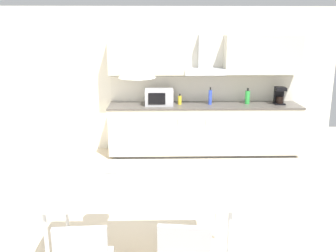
{
  "coord_description": "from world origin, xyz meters",
  "views": [
    {
      "loc": [
        0.18,
        -3.89,
        2.22
      ],
      "look_at": [
        0.29,
        0.63,
        1.0
      ],
      "focal_mm": 40.0,
      "sensor_mm": 36.0,
      "label": 1
    }
  ],
  "objects_px": {
    "bottle_green": "(247,97)",
    "bottle_blue": "(210,97)",
    "microwave": "(159,97)",
    "pendant_lamp": "(137,65)",
    "bottle_yellow": "(180,100)",
    "dining_table": "(140,193)",
    "coffee_maker": "(279,96)"
  },
  "relations": [
    {
      "from": "bottle_green",
      "to": "bottle_blue",
      "type": "height_order",
      "value": "bottle_blue"
    },
    {
      "from": "microwave",
      "to": "bottle_blue",
      "type": "bearing_deg",
      "value": 1.11
    },
    {
      "from": "pendant_lamp",
      "to": "bottle_blue",
      "type": "bearing_deg",
      "value": 71.27
    },
    {
      "from": "bottle_yellow",
      "to": "bottle_blue",
      "type": "xyz_separation_m",
      "value": [
        0.53,
        -0.01,
        0.05
      ]
    },
    {
      "from": "microwave",
      "to": "dining_table",
      "type": "xyz_separation_m",
      "value": [
        -0.19,
        -3.14,
        -0.32
      ]
    },
    {
      "from": "coffee_maker",
      "to": "bottle_yellow",
      "type": "height_order",
      "value": "coffee_maker"
    },
    {
      "from": "coffee_maker",
      "to": "bottle_green",
      "type": "height_order",
      "value": "coffee_maker"
    },
    {
      "from": "coffee_maker",
      "to": "dining_table",
      "type": "distance_m",
      "value": 3.91
    },
    {
      "from": "bottle_yellow",
      "to": "pendant_lamp",
      "type": "height_order",
      "value": "pendant_lamp"
    },
    {
      "from": "bottle_yellow",
      "to": "bottle_blue",
      "type": "relative_size",
      "value": 0.6
    },
    {
      "from": "microwave",
      "to": "pendant_lamp",
      "type": "distance_m",
      "value": 3.26
    },
    {
      "from": "bottle_blue",
      "to": "dining_table",
      "type": "xyz_separation_m",
      "value": [
        -1.07,
        -3.15,
        -0.31
      ]
    },
    {
      "from": "coffee_maker",
      "to": "bottle_blue",
      "type": "distance_m",
      "value": 1.21
    },
    {
      "from": "bottle_yellow",
      "to": "bottle_blue",
      "type": "bearing_deg",
      "value": -1.39
    },
    {
      "from": "bottle_blue",
      "to": "bottle_yellow",
      "type": "bearing_deg",
      "value": 178.61
    },
    {
      "from": "microwave",
      "to": "dining_table",
      "type": "bearing_deg",
      "value": -93.38
    },
    {
      "from": "microwave",
      "to": "coffee_maker",
      "type": "distance_m",
      "value": 2.09
    },
    {
      "from": "bottle_blue",
      "to": "pendant_lamp",
      "type": "xyz_separation_m",
      "value": [
        -1.07,
        -3.15,
        0.88
      ]
    },
    {
      "from": "bottle_yellow",
      "to": "dining_table",
      "type": "xyz_separation_m",
      "value": [
        -0.54,
        -3.17,
        -0.26
      ]
    },
    {
      "from": "microwave",
      "to": "bottle_yellow",
      "type": "height_order",
      "value": "microwave"
    },
    {
      "from": "coffee_maker",
      "to": "bottle_yellow",
      "type": "distance_m",
      "value": 1.74
    },
    {
      "from": "bottle_green",
      "to": "bottle_blue",
      "type": "distance_m",
      "value": 0.66
    },
    {
      "from": "dining_table",
      "to": "pendant_lamp",
      "type": "bearing_deg",
      "value": 89.1
    },
    {
      "from": "pendant_lamp",
      "to": "microwave",
      "type": "bearing_deg",
      "value": 86.62
    },
    {
      "from": "coffee_maker",
      "to": "dining_table",
      "type": "bearing_deg",
      "value": -125.77
    },
    {
      "from": "bottle_green",
      "to": "bottle_yellow",
      "type": "height_order",
      "value": "bottle_green"
    },
    {
      "from": "microwave",
      "to": "pendant_lamp",
      "type": "relative_size",
      "value": 1.5
    },
    {
      "from": "bottle_green",
      "to": "bottle_yellow",
      "type": "distance_m",
      "value": 1.19
    },
    {
      "from": "bottle_yellow",
      "to": "dining_table",
      "type": "bearing_deg",
      "value": -99.72
    },
    {
      "from": "microwave",
      "to": "coffee_maker",
      "type": "relative_size",
      "value": 1.6
    },
    {
      "from": "bottle_green",
      "to": "bottle_yellow",
      "type": "xyz_separation_m",
      "value": [
        -1.19,
        -0.02,
        -0.04
      ]
    },
    {
      "from": "bottle_blue",
      "to": "dining_table",
      "type": "height_order",
      "value": "bottle_blue"
    }
  ]
}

